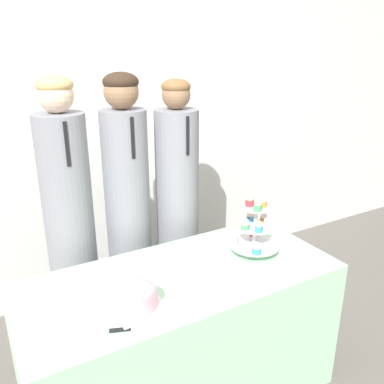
{
  "coord_description": "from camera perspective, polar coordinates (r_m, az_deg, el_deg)",
  "views": [
    {
      "loc": [
        -0.8,
        -1.17,
        1.79
      ],
      "look_at": [
        0.08,
        0.37,
        1.15
      ],
      "focal_mm": 38.0,
      "sensor_mm": 36.0,
      "label": 1
    }
  ],
  "objects": [
    {
      "name": "cake_knife",
      "position": [
        1.68,
        -8.26,
        -18.47
      ],
      "size": [
        0.27,
        0.12,
        0.01
      ],
      "rotation": [
        0.0,
        0.0,
        -0.36
      ],
      "color": "silver",
      "rests_on": "table"
    },
    {
      "name": "wall_back",
      "position": [
        2.91,
        -13.7,
        10.65
      ],
      "size": [
        9.0,
        0.06,
        2.7
      ],
      "color": "silver",
      "rests_on": "ground_plane"
    },
    {
      "name": "student_1",
      "position": [
        2.43,
        -8.88,
        -4.06
      ],
      "size": [
        0.26,
        0.26,
        1.66
      ],
      "color": "gray",
      "rests_on": "ground_plane"
    },
    {
      "name": "round_cake",
      "position": [
        1.76,
        -7.5,
        -14.37
      ],
      "size": [
        0.21,
        0.21,
        0.12
      ],
      "color": "white",
      "rests_on": "table"
    },
    {
      "name": "student_2",
      "position": [
        2.57,
        -2.03,
        -3.4
      ],
      "size": [
        0.26,
        0.27,
        1.61
      ],
      "color": "gray",
      "rests_on": "ground_plane"
    },
    {
      "name": "table",
      "position": [
        2.21,
        -1.46,
        -19.83
      ],
      "size": [
        1.55,
        0.68,
        0.75
      ],
      "color": "#A8DBB2",
      "rests_on": "ground_plane"
    },
    {
      "name": "cupcake_stand",
      "position": [
        2.14,
        8.8,
        -4.82
      ],
      "size": [
        0.27,
        0.27,
        0.33
      ],
      "color": "silver",
      "rests_on": "table"
    },
    {
      "name": "student_0",
      "position": [
        2.35,
        -16.6,
        -5.85
      ],
      "size": [
        0.26,
        0.27,
        1.66
      ],
      "color": "gray",
      "rests_on": "ground_plane"
    }
  ]
}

